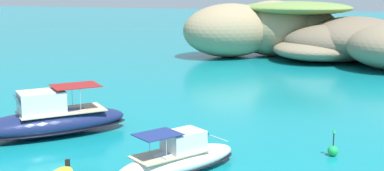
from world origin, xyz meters
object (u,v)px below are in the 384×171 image
islet_large (299,33)px  channel_buoy (333,150)px  motorboat_white (179,159)px  motorboat_navy (50,121)px

islet_large → channel_buoy: (8.47, -38.48, -2.85)m
channel_buoy → motorboat_white: bearing=-142.0°
motorboat_navy → channel_buoy: size_ratio=6.10×
islet_large → motorboat_navy: islet_large is taller
motorboat_white → motorboat_navy: size_ratio=0.76×
islet_large → channel_buoy: size_ratio=20.34×
motorboat_white → channel_buoy: (6.69, 5.22, -0.34)m
motorboat_white → motorboat_navy: motorboat_navy is taller
islet_large → channel_buoy: islet_large is taller
islet_large → motorboat_navy: 41.79m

